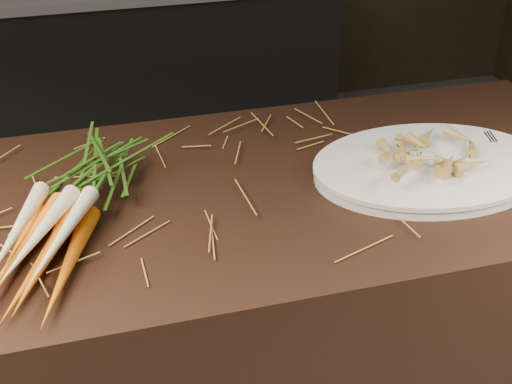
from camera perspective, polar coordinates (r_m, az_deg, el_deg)
main_counter at (r=1.61m, az=-13.86°, el=-14.98°), size 2.40×0.70×0.90m
back_counter at (r=3.21m, az=-10.12°, el=10.99°), size 1.82×0.62×0.84m
straw_bedding at (r=1.31m, az=-16.54°, el=-1.46°), size 1.40×0.60×0.02m
root_veg_bunch at (r=1.26m, az=-16.05°, el=-0.52°), size 0.35×0.57×0.10m
serving_platter at (r=1.42m, az=15.12°, el=1.98°), size 0.52×0.36×0.03m
roasted_veg_heap at (r=1.40m, az=15.37°, el=3.42°), size 0.25×0.19×0.06m
serving_fork at (r=1.48m, az=21.82°, el=2.69°), size 0.05×0.19×0.00m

